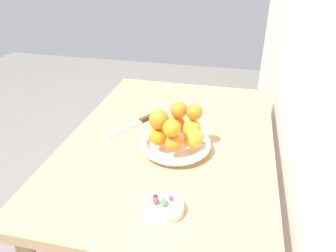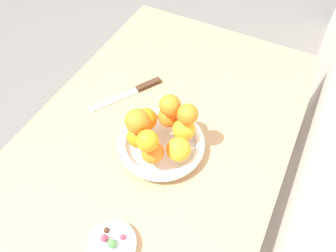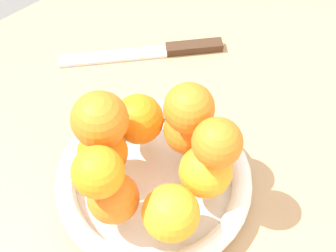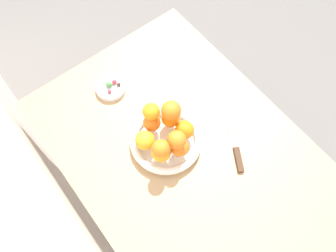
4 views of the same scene
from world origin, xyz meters
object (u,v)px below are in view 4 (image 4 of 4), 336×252
orange_0 (161,152)px  candy_ball_4 (109,91)px  orange_1 (180,147)px  orange_9 (161,148)px  orange_2 (185,130)px  candy_ball_2 (110,85)px  orange_3 (170,118)px  candy_ball_0 (109,84)px  candy_ball_1 (114,82)px  orange_7 (177,140)px  orange_4 (152,123)px  candy_ball_3 (119,84)px  orange_5 (145,140)px  orange_8 (171,111)px  fruit_bowl (166,141)px  candy_dish (111,87)px  orange_6 (151,112)px  knife (235,143)px  dining_table (185,161)px

orange_0 → candy_ball_4: bearing=-0.9°
orange_1 → orange_9: bearing=76.8°
orange_2 → candy_ball_2: size_ratio=3.96×
orange_3 → candy_ball_0: bearing=16.9°
orange_0 → candy_ball_1: orange_0 is taller
orange_7 → orange_4: bearing=4.6°
orange_7 → candy_ball_4: orange_7 is taller
orange_1 → orange_9: size_ratio=1.07×
orange_3 → candy_ball_3: orange_3 is taller
orange_2 → orange_5: 0.14m
orange_7 → candy_ball_3: bearing=0.4°
orange_8 → candy_ball_2: size_ratio=4.04×
fruit_bowl → orange_9: bearing=130.3°
orange_0 → candy_ball_3: bearing=-8.6°
candy_dish → candy_ball_1: candy_ball_1 is taller
candy_dish → orange_6: orange_6 is taller
orange_8 → candy_ball_4: orange_8 is taller
orange_2 → candy_ball_1: 0.34m
orange_7 → orange_9: bearing=82.3°
orange_5 → candy_ball_2: 0.28m
orange_2 → orange_8: (0.06, 0.01, 0.06)m
orange_5 → candy_ball_2: size_ratio=4.07×
orange_6 → candy_ball_1: 0.25m
orange_4 → candy_ball_4: size_ratio=4.24×
candy_ball_1 → orange_9: bearing=172.3°
orange_6 → candy_ball_4: 0.24m
candy_ball_0 → orange_2: bearing=-164.4°
orange_0 → orange_4: 0.11m
candy_ball_2 → candy_ball_4: 0.03m
knife → dining_table: bearing=62.6°
knife → orange_1: bearing=63.3°
candy_dish → orange_7: bearing=-175.4°
orange_2 → orange_8: bearing=10.5°
fruit_bowl → orange_1: 0.08m
fruit_bowl → orange_2: orange_2 is taller
orange_6 → candy_ball_0: (0.23, 0.03, -0.10)m
candy_ball_3 → orange_8: bearing=-168.4°
candy_dish → orange_5: orange_5 is taller
orange_0 → orange_1: bearing=-110.9°
candy_ball_2 → orange_9: bearing=175.6°
orange_3 → orange_8: (-0.00, 0.00, 0.06)m
orange_0 → candy_ball_3: orange_0 is taller
orange_9 → fruit_bowl: bearing=-49.7°
orange_2 → candy_ball_1: orange_2 is taller
dining_table → orange_0: bearing=68.8°
candy_ball_1 → candy_ball_2: (-0.00, 0.02, -0.00)m
orange_8 → orange_9: 0.13m
candy_dish → candy_ball_3: size_ratio=8.14×
orange_5 → orange_9: orange_9 is taller
orange_7 → knife: (-0.10, -0.19, -0.13)m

